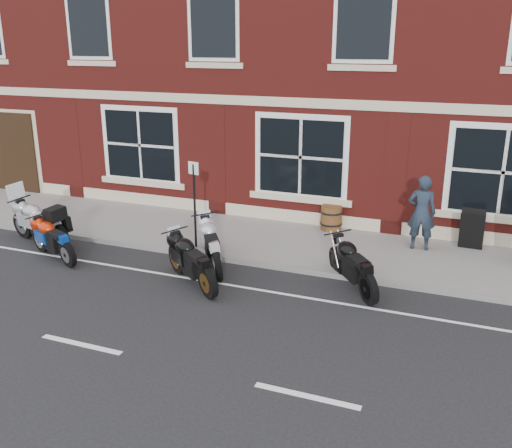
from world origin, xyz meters
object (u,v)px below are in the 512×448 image
(moto_sport_silver, at_px, (213,243))
(parking_sign, at_px, (194,199))
(moto_sport_red, at_px, (53,238))
(a_board_sign, at_px, (472,229))
(moto_touring_silver, at_px, (39,220))
(barrel_planter, at_px, (331,218))
(moto_sport_black, at_px, (192,259))
(moto_naked_black, at_px, (353,263))
(pedestrian_left, at_px, (422,213))

(moto_sport_silver, height_order, parking_sign, parking_sign)
(moto_sport_red, height_order, a_board_sign, a_board_sign)
(moto_sport_silver, relative_size, a_board_sign, 2.07)
(moto_touring_silver, distance_m, barrel_planter, 7.53)
(moto_sport_black, xyz_separation_m, moto_naked_black, (3.20, 1.05, -0.00))
(moto_touring_silver, height_order, a_board_sign, moto_touring_silver)
(moto_sport_black, relative_size, pedestrian_left, 0.99)
(a_board_sign, distance_m, parking_sign, 6.73)
(moto_sport_red, distance_m, moto_sport_black, 3.74)
(moto_sport_red, height_order, parking_sign, parking_sign)
(moto_touring_silver, relative_size, moto_sport_black, 1.23)
(moto_sport_silver, relative_size, moto_naked_black, 1.08)
(moto_sport_silver, height_order, pedestrian_left, pedestrian_left)
(moto_sport_red, relative_size, moto_sport_silver, 0.97)
(moto_touring_silver, xyz_separation_m, moto_sport_red, (1.06, -0.73, -0.10))
(parking_sign, bearing_deg, moto_sport_silver, -27.26)
(pedestrian_left, bearing_deg, moto_sport_red, 19.46)
(moto_touring_silver, relative_size, moto_naked_black, 1.24)
(barrel_planter, bearing_deg, moto_naked_black, -68.12)
(moto_touring_silver, distance_m, pedestrian_left, 9.48)
(moto_sport_red, height_order, barrel_planter, moto_sport_red)
(pedestrian_left, xyz_separation_m, parking_sign, (-5.08, -1.89, 0.31))
(a_board_sign, xyz_separation_m, parking_sign, (-6.23, -2.43, 0.75))
(moto_sport_black, relative_size, parking_sign, 0.86)
(moto_sport_silver, distance_m, a_board_sign, 6.26)
(moto_sport_black, bearing_deg, moto_naked_black, -34.64)
(moto_sport_black, distance_m, pedestrian_left, 5.62)
(moto_touring_silver, xyz_separation_m, moto_sport_black, (4.79, -0.85, -0.05))
(moto_touring_silver, relative_size, a_board_sign, 2.38)
(barrel_planter, bearing_deg, moto_sport_red, -143.32)
(pedestrian_left, bearing_deg, parking_sign, 16.05)
(moto_naked_black, bearing_deg, parking_sign, 132.62)
(moto_sport_silver, bearing_deg, parking_sign, 105.78)
(moto_sport_red, xyz_separation_m, moto_sport_black, (3.74, -0.12, 0.05))
(a_board_sign, bearing_deg, barrel_planter, -179.99)
(moto_sport_black, distance_m, moto_naked_black, 3.37)
(moto_sport_black, distance_m, parking_sign, 2.09)
(moto_sport_silver, xyz_separation_m, pedestrian_left, (4.26, 2.60, 0.46))
(moto_sport_red, relative_size, a_board_sign, 1.99)
(moto_sport_silver, relative_size, parking_sign, 0.91)
(moto_touring_silver, bearing_deg, moto_sport_silver, -71.79)
(pedestrian_left, bearing_deg, moto_sport_silver, 27.00)
(moto_sport_silver, distance_m, pedestrian_left, 5.01)
(moto_naked_black, xyz_separation_m, pedestrian_left, (1.04, 2.60, 0.47))
(barrel_planter, bearing_deg, moto_sport_black, -113.69)
(moto_sport_red, xyz_separation_m, pedestrian_left, (7.99, 3.53, 0.52))
(moto_naked_black, relative_size, barrel_planter, 2.75)
(moto_naked_black, bearing_deg, moto_sport_black, 160.68)
(moto_sport_black, bearing_deg, a_board_sign, -14.97)
(moto_touring_silver, relative_size, moto_sport_red, 1.19)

